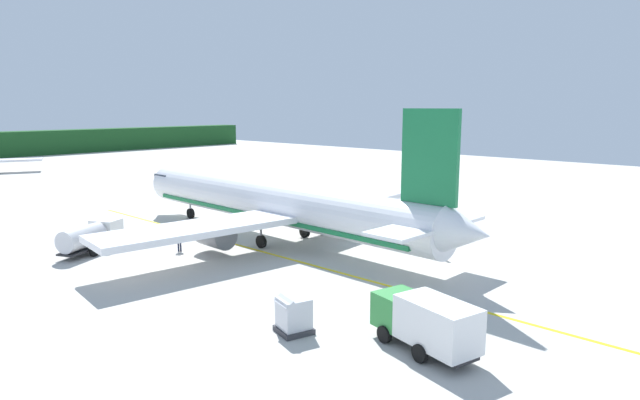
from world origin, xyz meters
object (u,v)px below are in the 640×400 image
(airliner_foreground, at_px, (276,204))
(service_truck_baggage, at_px, (91,236))
(service_truck_fuel, at_px, (425,321))
(crew_loader_right, at_px, (420,235))
(cargo_container_near, at_px, (293,315))
(crew_marshaller, at_px, (179,240))
(crew_loader_left, at_px, (441,245))

(airliner_foreground, height_order, service_truck_baggage, airliner_foreground)
(service_truck_fuel, xyz_separation_m, crew_loader_right, (17.49, 11.45, -0.58))
(airliner_foreground, bearing_deg, cargo_container_near, -130.21)
(service_truck_baggage, relative_size, crew_marshaller, 3.80)
(service_truck_baggage, relative_size, crew_loader_right, 3.78)
(service_truck_baggage, bearing_deg, service_truck_fuel, -84.61)
(service_truck_fuel, xyz_separation_m, crew_marshaller, (2.25, 25.33, -0.59))
(service_truck_baggage, bearing_deg, airliner_foreground, -32.78)
(cargo_container_near, distance_m, crew_marshaller, 19.66)
(service_truck_fuel, height_order, service_truck_baggage, service_truck_fuel)
(cargo_container_near, bearing_deg, service_truck_fuel, -65.27)
(crew_loader_right, bearing_deg, service_truck_fuel, -146.79)
(service_truck_baggage, bearing_deg, crew_marshaller, -45.18)
(crew_marshaller, bearing_deg, cargo_container_near, -105.27)
(airliner_foreground, xyz_separation_m, service_truck_fuel, (-10.30, -22.01, -1.84))
(service_truck_fuel, distance_m, service_truck_baggage, 30.63)
(airliner_foreground, relative_size, crew_loader_right, 25.28)
(crew_loader_left, bearing_deg, crew_loader_right, 58.07)
(crew_marshaller, relative_size, crew_loader_left, 0.92)
(crew_loader_left, bearing_deg, cargo_container_near, -174.36)
(service_truck_baggage, xyz_separation_m, cargo_container_near, (-0.05, -24.13, -0.42))
(service_truck_fuel, relative_size, service_truck_baggage, 1.00)
(crew_marshaller, bearing_deg, service_truck_baggage, 134.82)
(service_truck_fuel, height_order, crew_marshaller, service_truck_fuel)
(airliner_foreground, height_order, cargo_container_near, airliner_foreground)
(service_truck_baggage, xyz_separation_m, crew_loader_left, (18.32, -22.31, -0.34))
(airliner_foreground, xyz_separation_m, crew_loader_right, (7.19, -10.56, -2.42))
(crew_loader_left, relative_size, crew_loader_right, 1.08)
(airliner_foreground, distance_m, crew_loader_right, 13.00)
(service_truck_fuel, relative_size, crew_loader_right, 3.77)
(crew_marshaller, bearing_deg, service_truck_fuel, -95.08)
(service_truck_fuel, distance_m, cargo_container_near, 7.03)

